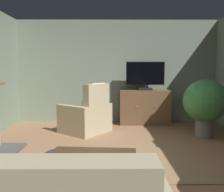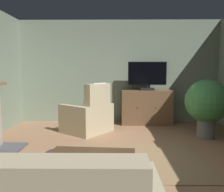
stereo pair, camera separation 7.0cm
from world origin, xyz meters
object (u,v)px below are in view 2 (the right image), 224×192
Objects in this scene: tv_cabinet at (146,108)px; coffee_table at (91,158)px; television at (147,75)px; tv_remote at (104,159)px; armchair_facing_sofa at (88,117)px; potted_plant_small_fern_corner at (207,103)px; cat at (50,157)px.

tv_cabinet is 1.21× the size of coffee_table.
television reaches higher than tv_remote.
tv_remote is at bearing -104.80° from tv_cabinet.
tv_cabinet reaches higher than coffee_table.
armchair_facing_sofa reaches higher than tv_cabinet.
armchair_facing_sofa is 1.03× the size of potted_plant_small_fern_corner.
armchair_facing_sofa is at bearing 78.87° from cat.
potted_plant_small_fern_corner is (1.09, -1.25, -0.55)m from television.
tv_cabinet is at bearing 129.75° from potted_plant_small_fern_corner.
tv_cabinet is 1.03× the size of armchair_facing_sofa.
armchair_facing_sofa is (-1.45, -0.86, -0.08)m from tv_cabinet.
tv_cabinet is at bearing 72.17° from coffee_table.
potted_plant_small_fern_corner is (2.21, 2.18, 0.38)m from coffee_table.
potted_plant_small_fern_corner is at bearing -9.96° from armchair_facing_sofa.
cat is (-0.70, 0.73, -0.25)m from coffee_table.
armchair_facing_sofa reaches higher than cat.
potted_plant_small_fern_corner reaches higher than armchair_facing_sofa.
television is 3.47m from cat.
armchair_facing_sofa is (-0.33, 2.63, -0.01)m from coffee_table.
coffee_table is 1.70× the size of cat.
coffee_table is 1.04m from cat.
potted_plant_small_fern_corner reaches higher than tv_remote.
television is 0.91× the size of coffee_table.
tv_cabinet is at bearing -153.13° from tv_remote.
television is 1.75m from potted_plant_small_fern_corner.
coffee_table is at bearing -135.35° from potted_plant_small_fern_corner.
television is 5.84× the size of tv_remote.
coffee_table is at bearing -108.08° from television.
armchair_facing_sofa is at bearing -128.26° from tv_remote.
television is at bearing 29.13° from armchair_facing_sofa.
tv_remote is 0.14× the size of potted_plant_small_fern_corner.
television reaches higher than armchair_facing_sofa.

